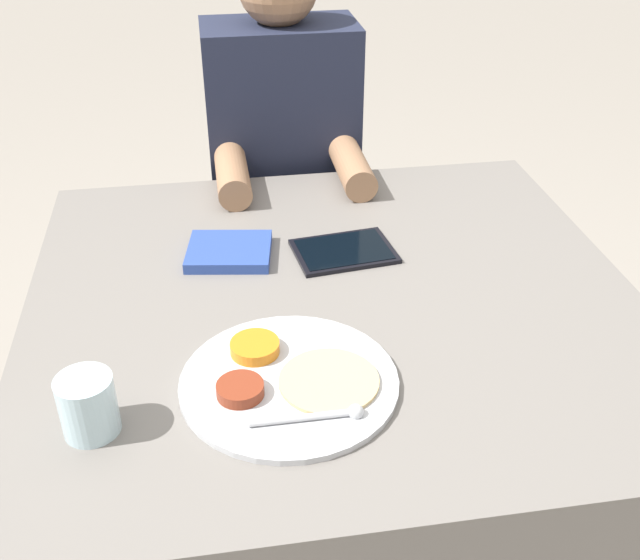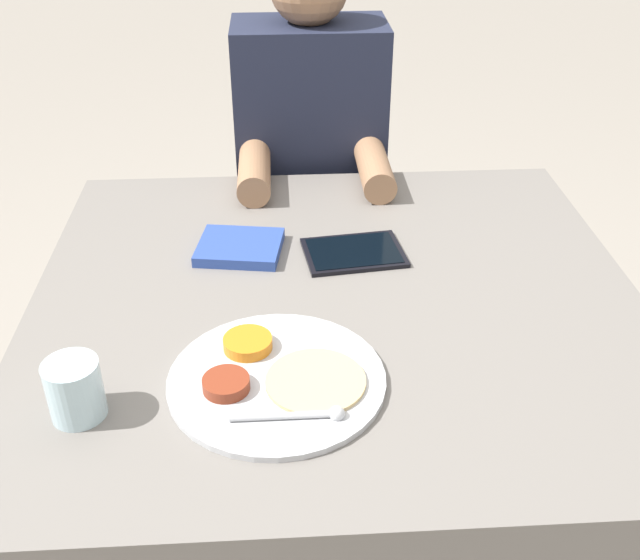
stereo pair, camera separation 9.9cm
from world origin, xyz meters
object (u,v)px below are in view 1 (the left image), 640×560
Objects in this scene: drinking_glass at (88,405)px; red_notebook at (229,252)px; person_diner at (285,208)px; tablet_device at (344,251)px; thali_tray at (288,380)px.

red_notebook is at bearing 64.18° from drinking_glass.
red_notebook is 0.15× the size of person_diner.
drinking_glass is at bearing -135.94° from tablet_device.
thali_tray is 1.86× the size of red_notebook.
red_notebook is 0.86× the size of tablet_device.
drinking_glass reaches higher than thali_tray.
person_diner reaches higher than thali_tray.
tablet_device is at bearing -6.27° from red_notebook.
thali_tray reaches higher than red_notebook.
red_notebook is (-0.06, 0.38, 0.00)m from thali_tray.
red_notebook is at bearing 173.73° from tablet_device.
red_notebook is at bearing 99.40° from thali_tray.
tablet_device is 2.28× the size of drinking_glass.
drinking_glass is (-0.27, -0.05, 0.04)m from thali_tray.
thali_tray is at bearing -80.60° from red_notebook.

